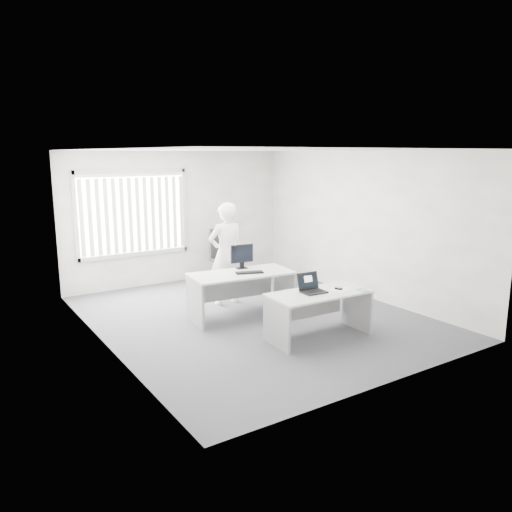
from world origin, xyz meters
TOP-DOWN VIEW (x-y plane):
  - ground at (0.00, 0.00)m, footprint 6.00×6.00m
  - wall_back at (0.00, 3.00)m, footprint 5.00×0.02m
  - wall_front at (0.00, -3.00)m, footprint 5.00×0.02m
  - wall_left at (-2.50, 0.00)m, footprint 0.02×6.00m
  - wall_right at (2.50, 0.00)m, footprint 0.02×6.00m
  - ceiling at (0.00, 0.00)m, footprint 5.00×6.00m
  - window at (-1.00, 2.96)m, footprint 2.32×0.06m
  - blinds at (-1.00, 2.90)m, footprint 2.20×0.10m
  - desk_near at (0.30, -1.34)m, footprint 1.59×0.80m
  - desk_far at (-0.18, 0.10)m, footprint 1.79×0.98m
  - office_chair at (0.72, 2.28)m, footprint 0.72×0.72m
  - person at (0.00, 0.94)m, footprint 0.70×0.48m
  - laptop at (0.21, -1.33)m, footprint 0.38×0.34m
  - paper_sheet at (0.66, -1.39)m, footprint 0.40×0.35m
  - mouse at (0.64, -1.39)m, footprint 0.08×0.11m
  - booklet at (0.92, -1.63)m, footprint 0.16×0.20m
  - keyboard at (-0.09, -0.00)m, footprint 0.49×0.30m
  - monitor at (-0.01, 0.37)m, footprint 0.43×0.17m

SIDE VIEW (x-z plane):
  - ground at x=0.00m, z-range 0.00..0.00m
  - office_chair at x=0.72m, z-range -0.22..0.95m
  - desk_near at x=0.30m, z-range 0.16..0.87m
  - desk_far at x=-0.18m, z-range 0.17..0.95m
  - paper_sheet at x=0.66m, z-range 0.71..0.71m
  - booklet at x=0.92m, z-range 0.71..0.72m
  - mouse at x=0.64m, z-range 0.71..0.76m
  - keyboard at x=-0.09m, z-range 0.78..0.80m
  - laptop at x=0.21m, z-range 0.71..0.99m
  - person at x=0.00m, z-range 0.00..1.88m
  - monitor at x=-0.01m, z-range 0.78..1.20m
  - wall_back at x=0.00m, z-range 0.00..2.80m
  - wall_front at x=0.00m, z-range 0.00..2.80m
  - wall_left at x=-2.50m, z-range 0.00..2.80m
  - wall_right at x=2.50m, z-range 0.00..2.80m
  - blinds at x=-1.00m, z-range 0.77..2.27m
  - window at x=-1.00m, z-range 0.67..2.43m
  - ceiling at x=0.00m, z-range 2.79..2.81m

